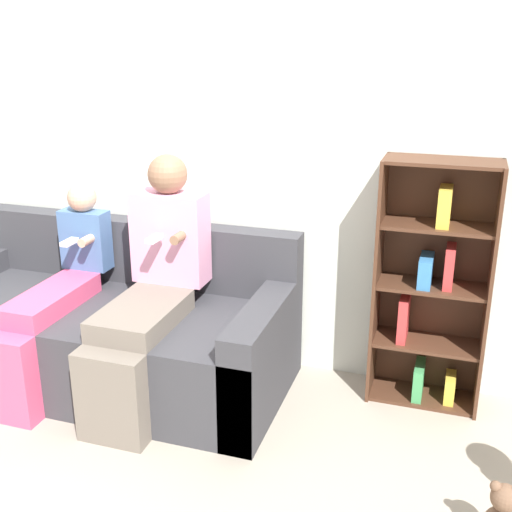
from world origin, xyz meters
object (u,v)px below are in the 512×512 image
Objects in this scene: adult_seated at (151,281)px; child_seated at (54,293)px; couch at (107,331)px; bookshelf at (432,287)px.

adult_seated reaches higher than child_seated.
couch is 1.60× the size of adult_seated.
couch is at bearing 32.97° from child_seated.
adult_seated is at bearing -162.76° from bookshelf.
bookshelf is (1.77, 0.36, 0.36)m from couch.
bookshelf is at bearing 14.35° from child_seated.
couch is 1.84m from bookshelf.
child_seated is 0.83× the size of bookshelf.
couch is 0.52m from adult_seated.
adult_seated is 1.19× the size of child_seated.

